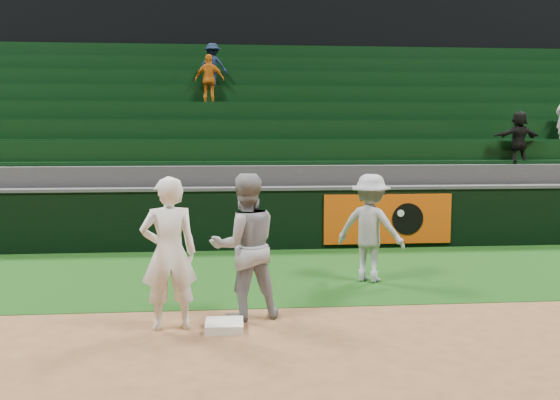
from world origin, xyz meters
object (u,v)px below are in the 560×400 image
object	(u,v)px
first_base	(224,325)
first_baseman	(169,254)
baserunner	(245,246)
base_coach	(370,228)

from	to	relation	value
first_base	first_baseman	xyz separation A→B (m)	(-0.64, 0.09, 0.86)
baserunner	base_coach	bearing A→B (deg)	-151.85
base_coach	baserunner	bearing A→B (deg)	73.38
first_baseman	base_coach	bearing A→B (deg)	-153.95
first_base	first_baseman	distance (m)	1.08
first_baseman	base_coach	xyz separation A→B (m)	(2.93, 2.12, -0.06)
first_base	base_coach	bearing A→B (deg)	44.10
first_base	baserunner	xyz separation A→B (m)	(0.27, 0.47, 0.86)
baserunner	base_coach	distance (m)	2.67
baserunner	first_baseman	bearing A→B (deg)	10.12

